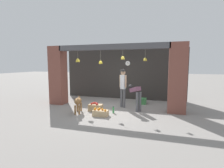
% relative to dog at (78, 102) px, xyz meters
% --- Properties ---
extents(ground_plane, '(60.00, 60.00, 0.00)m').
position_rel_dog_xyz_m(ground_plane, '(1.03, 0.96, -0.46)').
color(ground_plane, gray).
extents(shop_back_wall, '(6.83, 0.12, 2.82)m').
position_rel_dog_xyz_m(shop_back_wall, '(1.03, 3.46, 0.95)').
color(shop_back_wall, '#2D2B28').
rests_on(shop_back_wall, ground_plane).
extents(shop_pillar_left, '(0.70, 0.60, 2.82)m').
position_rel_dog_xyz_m(shop_pillar_left, '(-1.74, 1.26, 0.95)').
color(shop_pillar_left, brown).
rests_on(shop_pillar_left, ground_plane).
extents(shop_pillar_right, '(0.70, 0.60, 2.82)m').
position_rel_dog_xyz_m(shop_pillar_right, '(3.79, 1.26, 0.95)').
color(shop_pillar_right, brown).
rests_on(shop_pillar_right, ground_plane).
extents(storefront_awning, '(4.93, 0.29, 0.86)m').
position_rel_dog_xyz_m(storefront_awning, '(1.00, 1.08, 2.21)').
color(storefront_awning, '#4C4C51').
extents(dog, '(0.47, 0.94, 0.67)m').
position_rel_dog_xyz_m(dog, '(0.00, 0.00, 0.00)').
color(dog, olive).
rests_on(dog, ground_plane).
extents(shopkeeper, '(0.34, 0.30, 1.72)m').
position_rel_dog_xyz_m(shopkeeper, '(1.51, 1.44, 0.57)').
color(shopkeeper, '#56565B').
rests_on(shopkeeper, ground_plane).
extents(worker_stooping, '(0.65, 0.69, 1.06)m').
position_rel_dog_xyz_m(worker_stooping, '(2.15, 1.11, 0.25)').
color(worker_stooping, '#56565B').
rests_on(worker_stooping, ground_plane).
extents(fruit_crate_oranges, '(0.57, 0.32, 0.30)m').
position_rel_dog_xyz_m(fruit_crate_oranges, '(1.01, -0.11, -0.33)').
color(fruit_crate_oranges, tan).
rests_on(fruit_crate_oranges, ground_plane).
extents(fruit_crate_apples, '(0.57, 0.34, 0.36)m').
position_rel_dog_xyz_m(fruit_crate_apples, '(0.55, 0.52, -0.31)').
color(fruit_crate_apples, tan).
rests_on(fruit_crate_apples, ground_plane).
extents(produce_box_green, '(0.47, 0.43, 0.28)m').
position_rel_dog_xyz_m(produce_box_green, '(2.22, 2.42, -0.32)').
color(produce_box_green, '#387A42').
rests_on(produce_box_green, ground_plane).
extents(water_bottle, '(0.07, 0.07, 0.28)m').
position_rel_dog_xyz_m(water_bottle, '(1.37, 0.40, -0.33)').
color(water_bottle, '#38934C').
rests_on(water_bottle, ground_plane).
extents(wall_clock, '(0.28, 0.03, 0.28)m').
position_rel_dog_xyz_m(wall_clock, '(1.31, 3.39, 1.55)').
color(wall_clock, black).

